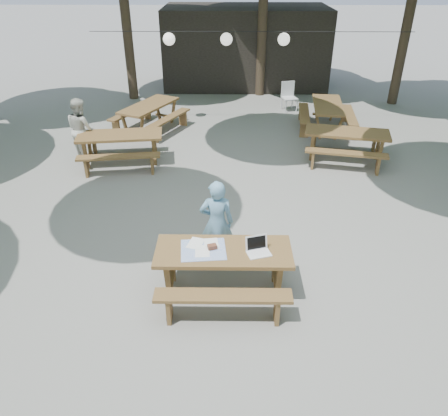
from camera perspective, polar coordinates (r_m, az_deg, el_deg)
ground at (r=8.21m, az=1.40°, el=-2.82°), size 80.00×80.00×0.00m
pavilion at (r=17.65m, az=2.82°, el=20.32°), size 6.00×3.00×2.80m
main_picnic_table at (r=6.61m, az=-0.07°, el=-8.05°), size 2.00×1.58×0.75m
picnic_table_nw at (r=10.98m, az=-13.28°, el=7.61°), size 2.08×1.80×0.75m
picnic_table_ne at (r=11.27m, az=15.57°, el=7.90°), size 2.18×1.93×0.75m
picnic_table_far_w at (r=13.04m, az=-9.66°, el=11.65°), size 2.25×2.40×0.75m
picnic_table_far_e at (r=13.26m, az=13.26°, el=11.58°), size 1.79×2.08×0.75m
woman at (r=7.01m, az=-0.95°, el=-1.95°), size 0.55×0.36×1.50m
second_person at (r=11.40m, az=-18.13°, el=9.78°), size 0.92×0.94×1.52m
plastic_chair at (r=14.81m, az=8.48°, el=13.49°), size 0.54×0.54×0.90m
laptop at (r=6.34m, az=4.42°, el=-5.29°), size 0.39×0.34×0.24m
tabletop_clutter at (r=6.41m, az=-2.52°, el=-5.34°), size 0.70×0.63×0.08m
paper_lanterns at (r=13.03m, az=0.37°, el=21.20°), size 9.00×0.34×0.38m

